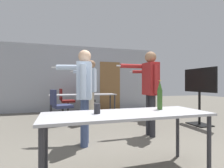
{
  "coord_description": "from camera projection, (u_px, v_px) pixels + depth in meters",
  "views": [
    {
      "loc": [
        -1.04,
        -1.5,
        1.11
      ],
      "look_at": [
        0.15,
        2.4,
        1.1
      ],
      "focal_mm": 28.0,
      "sensor_mm": 36.0,
      "label": 1
    }
  ],
  "objects": [
    {
      "name": "person_left_plaid",
      "position": [
        150.0,
        84.0,
        3.7
      ],
      "size": [
        0.8,
        0.58,
        1.79
      ],
      "rotation": [
        0.0,
        0.0,
        1.56
      ],
      "color": "#28282D",
      "rests_on": "ground_plane"
    },
    {
      "name": "back_wall",
      "position": [
        85.0,
        79.0,
        7.33
      ],
      "size": [
        6.23,
        0.12,
        2.65
      ],
      "color": "#A3A8B2",
      "rests_on": "ground_plane"
    },
    {
      "name": "tv_screen",
      "position": [
        200.0,
        90.0,
        4.67
      ],
      "size": [
        0.44,
        1.08,
        1.52
      ],
      "rotation": [
        0.0,
        0.0,
        -1.57
      ],
      "color": "black",
      "rests_on": "ground_plane"
    },
    {
      "name": "office_chair_mid_tucked",
      "position": [
        60.0,
        108.0,
        4.74
      ],
      "size": [
        0.63,
        0.58,
        0.95
      ],
      "rotation": [
        0.0,
        0.0,
        5.0
      ],
      "color": "black",
      "rests_on": "ground_plane"
    },
    {
      "name": "beer_bottle",
      "position": [
        160.0,
        96.0,
        2.36
      ],
      "size": [
        0.07,
        0.07,
        0.39
      ],
      "color": "#2D511E",
      "rests_on": "conference_table_near"
    },
    {
      "name": "person_near_casual",
      "position": [
        153.0,
        84.0,
        5.25
      ],
      "size": [
        0.75,
        0.77,
        1.79
      ],
      "rotation": [
        0.0,
        0.0,
        1.26
      ],
      "color": "beige",
      "rests_on": "ground_plane"
    },
    {
      "name": "person_right_polo",
      "position": [
        84.0,
        88.0,
        3.15
      ],
      "size": [
        0.75,
        0.76,
        1.72
      ],
      "rotation": [
        0.0,
        0.0,
        1.34
      ],
      "color": "#3D4C75",
      "rests_on": "ground_plane"
    },
    {
      "name": "person_far_watching",
      "position": [
        91.0,
        85.0,
        5.05
      ],
      "size": [
        0.75,
        0.82,
        1.79
      ],
      "rotation": [
        0.0,
        0.0,
        1.23
      ],
      "color": "beige",
      "rests_on": "ground_plane"
    },
    {
      "name": "office_chair_near_pushed",
      "position": [
        66.0,
        102.0,
        6.42
      ],
      "size": [
        0.57,
        0.52,
        0.92
      ],
      "rotation": [
        0.0,
        0.0,
        4.82
      ],
      "color": "black",
      "rests_on": "ground_plane"
    },
    {
      "name": "drink_cup",
      "position": [
        97.0,
        109.0,
        2.03
      ],
      "size": [
        0.07,
        0.07,
        0.12
      ],
      "color": "#232328",
      "rests_on": "conference_table_near"
    },
    {
      "name": "conference_table_far",
      "position": [
        83.0,
        96.0,
        5.79
      ],
      "size": [
        2.15,
        0.65,
        0.76
      ],
      "color": "#A8A8AD",
      "rests_on": "ground_plane"
    },
    {
      "name": "office_chair_far_right",
      "position": [
        88.0,
        101.0,
        6.65
      ],
      "size": [
        0.52,
        0.56,
        0.93
      ],
      "rotation": [
        0.0,
        0.0,
        3.21
      ],
      "color": "black",
      "rests_on": "ground_plane"
    },
    {
      "name": "conference_table_near",
      "position": [
        127.0,
        119.0,
        2.1
      ],
      "size": [
        2.0,
        0.7,
        0.76
      ],
      "color": "#A8A8AD",
      "rests_on": "ground_plane"
    }
  ]
}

